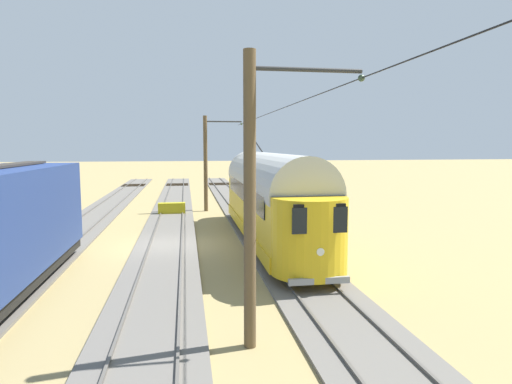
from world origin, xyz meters
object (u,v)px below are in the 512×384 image
object	(u,v)px
vintage_streetcar	(270,196)
catenary_pole_foreground	(207,162)
track_end_bumper	(172,209)
catenary_pole_mid_near	(253,196)
switch_stand	(264,199)

from	to	relation	value
vintage_streetcar	catenary_pole_foreground	xyz separation A→B (m)	(2.49, -10.36, 1.26)
track_end_bumper	catenary_pole_mid_near	bearing A→B (deg)	97.03
catenary_pole_mid_near	vintage_streetcar	bearing A→B (deg)	-103.16
track_end_bumper	switch_stand	bearing A→B (deg)	-164.10
switch_stand	track_end_bumper	size ratio (longest dim) A/B	0.69
switch_stand	track_end_bumper	distance (m)	6.98
vintage_streetcar	track_end_bumper	bearing A→B (deg)	-61.60
vintage_streetcar	track_end_bumper	size ratio (longest dim) A/B	8.80
catenary_pole_foreground	switch_stand	xyz separation A→B (m)	(-4.27, -0.66, -2.82)
catenary_pole_foreground	track_end_bumper	distance (m)	4.15
catenary_pole_foreground	catenary_pole_mid_near	size ratio (longest dim) A/B	1.00
vintage_streetcar	track_end_bumper	world-z (taller)	vintage_streetcar
vintage_streetcar	catenary_pole_foreground	distance (m)	10.73
vintage_streetcar	catenary_pole_mid_near	bearing A→B (deg)	76.84
switch_stand	track_end_bumper	bearing A→B (deg)	15.90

